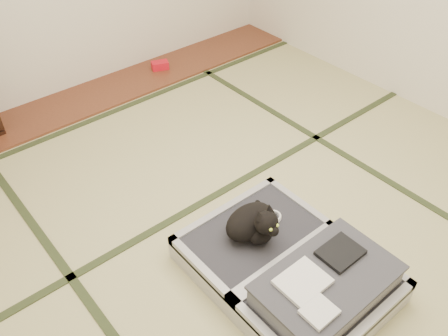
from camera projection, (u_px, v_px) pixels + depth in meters
floor at (255, 232)px, 2.84m from camera, size 4.50×4.50×0.00m
wood_strip at (95, 96)px, 4.01m from camera, size 4.00×0.50×0.02m
red_item at (160, 65)px, 4.34m from camera, size 0.17×0.14×0.07m
tatami_borders at (204, 189)px, 3.13m from camera, size 4.00×4.50×0.01m
suitcase at (293, 272)px, 2.48m from camera, size 0.79×1.05×0.31m
cat at (254, 223)px, 2.55m from camera, size 0.35×0.35×0.28m
cable_coil at (272, 217)px, 2.72m from camera, size 0.11×0.11×0.03m
hanger at (262, 293)px, 2.50m from camera, size 0.42×0.23×0.01m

